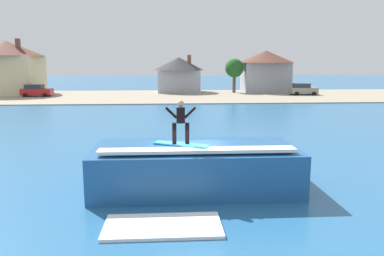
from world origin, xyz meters
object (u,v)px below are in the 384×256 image
(house_with_chimney, at_px, (8,65))
(tree_short_bushy, at_px, (234,68))
(car_near_shore, at_px, (36,91))
(house_small_cottage, at_px, (179,72))
(wave_crest, at_px, (195,167))
(surfboard, at_px, (181,144))
(car_far_shore, at_px, (303,89))
(surfer, at_px, (181,120))
(house_gabled_white, at_px, (266,68))

(house_with_chimney, relative_size, tree_short_bushy, 2.01)
(car_near_shore, height_order, tree_short_bushy, tree_short_bushy)
(house_small_cottage, height_order, tree_short_bushy, house_small_cottage)
(wave_crest, relative_size, surfboard, 3.76)
(car_near_shore, distance_m, car_far_shore, 39.52)
(surfboard, bearing_deg, surfer, -95.67)
(tree_short_bushy, bearing_deg, house_gabled_white, 13.77)
(house_with_chimney, height_order, tree_short_bushy, house_with_chimney)
(car_far_shore, bearing_deg, surfer, -115.36)
(wave_crest, bearing_deg, surfboard, -136.39)
(car_far_shore, bearing_deg, car_near_shore, -179.82)
(house_small_cottage, bearing_deg, surfer, -91.56)
(house_gabled_white, height_order, house_small_cottage, house_gabled_white)
(wave_crest, relative_size, tree_short_bushy, 1.44)
(car_near_shore, height_order, house_small_cottage, house_small_cottage)
(house_with_chimney, distance_m, house_small_cottage, 26.52)
(wave_crest, relative_size, car_far_shore, 1.97)
(house_small_cottage, relative_size, tree_short_bushy, 1.50)
(surfboard, relative_size, surfer, 1.29)
(car_far_shore, height_order, house_gabled_white, house_gabled_white)
(house_gabled_white, bearing_deg, surfer, -108.07)
(wave_crest, relative_size, house_gabled_white, 0.86)
(car_near_shore, bearing_deg, house_small_cottage, 17.68)
(house_with_chimney, xyz_separation_m, house_small_cottage, (26.38, 2.37, -1.25))
(surfer, xyz_separation_m, car_far_shore, (19.98, 42.15, -1.95))
(surfboard, relative_size, house_small_cottage, 0.25)
(car_near_shore, xyz_separation_m, house_small_cottage, (20.86, 6.65, 2.39))
(car_far_shore, relative_size, house_with_chimney, 0.36)
(house_with_chimney, bearing_deg, car_near_shore, -37.78)
(tree_short_bushy, bearing_deg, wave_crest, -101.80)
(tree_short_bushy, bearing_deg, house_with_chimney, -178.71)
(house_small_cottage, bearing_deg, house_with_chimney, -174.87)
(surfer, distance_m, car_near_shore, 46.39)
(car_near_shore, height_order, car_far_shore, same)
(surfboard, height_order, tree_short_bushy, tree_short_bushy)
(house_gabled_white, bearing_deg, car_far_shore, -56.46)
(surfboard, bearing_deg, house_gabled_white, 71.92)
(car_near_shore, bearing_deg, surfer, -65.07)
(car_near_shore, distance_m, house_with_chimney, 7.88)
(car_near_shore, xyz_separation_m, car_far_shore, (39.52, 0.12, -0.00))
(surfboard, xyz_separation_m, tree_short_bushy, (10.30, 47.06, 2.06))
(surfer, xyz_separation_m, house_with_chimney, (-25.06, 46.31, 1.69))
(tree_short_bushy, bearing_deg, car_far_shore, -27.10)
(car_far_shore, relative_size, house_gabled_white, 0.44)
(wave_crest, xyz_separation_m, tree_short_bushy, (9.71, 46.50, 3.10))
(car_near_shore, distance_m, tree_short_bushy, 30.42)
(surfboard, distance_m, car_near_shore, 46.32)
(car_far_shore, xyz_separation_m, tree_short_bushy, (-9.68, 4.95, 3.06))
(wave_crest, bearing_deg, tree_short_bushy, 78.20)
(surfboard, relative_size, car_near_shore, 0.50)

